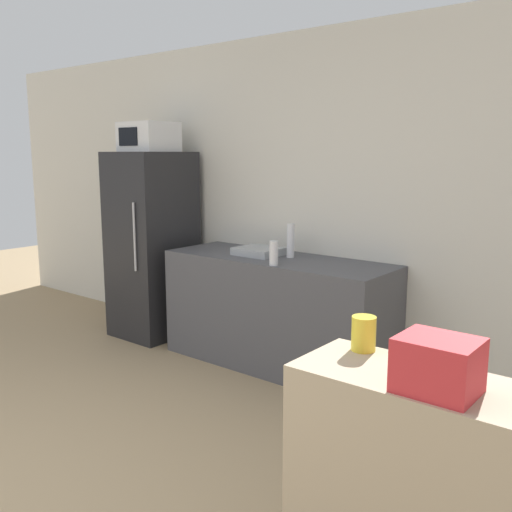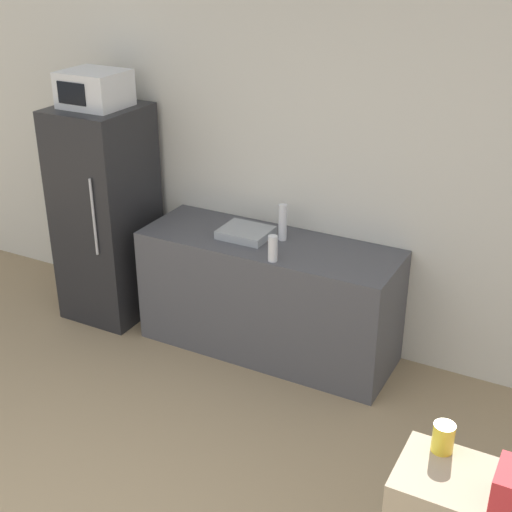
# 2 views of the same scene
# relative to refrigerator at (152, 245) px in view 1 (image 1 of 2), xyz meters

# --- Properties ---
(wall_back) EXTENTS (8.00, 0.06, 2.60)m
(wall_back) POSITION_rel_refrigerator_xyz_m (1.35, 0.42, 0.46)
(wall_back) COLOR silver
(wall_back) RESTS_ON ground_plane
(refrigerator) EXTENTS (0.61, 0.67, 1.68)m
(refrigerator) POSITION_rel_refrigerator_xyz_m (0.00, 0.00, 0.00)
(refrigerator) COLOR #232326
(refrigerator) RESTS_ON ground_plane
(microwave) EXTENTS (0.44, 0.39, 0.26)m
(microwave) POSITION_rel_refrigerator_xyz_m (-0.00, -0.00, 0.97)
(microwave) COLOR white
(microwave) RESTS_ON refrigerator
(counter) EXTENTS (1.86, 0.64, 0.87)m
(counter) POSITION_rel_refrigerator_xyz_m (1.38, 0.07, -0.40)
(counter) COLOR #4C4C51
(counter) RESTS_ON ground_plane
(sink_basin) EXTENTS (0.35, 0.29, 0.06)m
(sink_basin) POSITION_rel_refrigerator_xyz_m (1.19, 0.07, 0.06)
(sink_basin) COLOR #9EA3A8
(sink_basin) RESTS_ON counter
(bottle_tall) EXTENTS (0.06, 0.06, 0.26)m
(bottle_tall) POSITION_rel_refrigerator_xyz_m (1.45, 0.14, 0.16)
(bottle_tall) COLOR silver
(bottle_tall) RESTS_ON counter
(bottle_short) EXTENTS (0.06, 0.06, 0.18)m
(bottle_short) POSITION_rel_refrigerator_xyz_m (1.54, -0.19, 0.12)
(bottle_short) COLOR silver
(bottle_short) RESTS_ON counter
(basket) EXTENTS (0.23, 0.20, 0.17)m
(basket) POSITION_rel_refrigerator_xyz_m (3.38, -1.81, 0.20)
(basket) COLOR red
(basket) RESTS_ON shelf_cabinet
(jar) EXTENTS (0.09, 0.09, 0.13)m
(jar) POSITION_rel_refrigerator_xyz_m (3.03, -1.62, 0.18)
(jar) COLOR yellow
(jar) RESTS_ON shelf_cabinet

